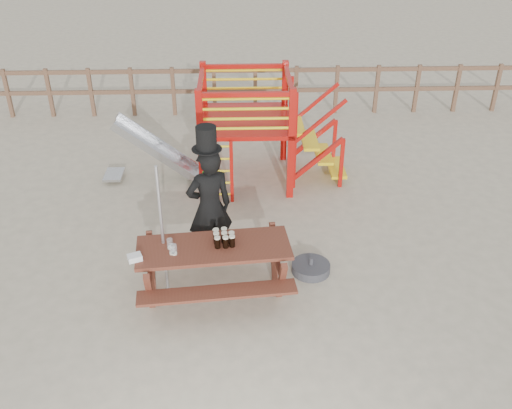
% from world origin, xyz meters
% --- Properties ---
extents(ground, '(60.00, 60.00, 0.00)m').
position_xyz_m(ground, '(0.00, 0.00, 0.00)').
color(ground, '#C2B397').
rests_on(ground, ground).
extents(back_fence, '(15.09, 0.09, 1.20)m').
position_xyz_m(back_fence, '(0.00, 7.00, 0.74)').
color(back_fence, brown).
rests_on(back_fence, ground).
extents(playground_fort, '(4.71, 1.84, 2.10)m').
position_xyz_m(playground_fort, '(0.12, 3.58, 1.07)').
color(playground_fort, '#B1110B').
rests_on(playground_fort, ground).
extents(picnic_table, '(2.24, 1.65, 0.82)m').
position_xyz_m(picnic_table, '(-0.31, 0.02, 0.52)').
color(picnic_table, brown).
rests_on(picnic_table, ground).
extents(man_with_hat, '(0.80, 0.66, 2.24)m').
position_xyz_m(man_with_hat, '(-0.39, 0.84, 1.00)').
color(man_with_hat, black).
rests_on(man_with_hat, ground).
extents(metal_pole, '(0.04, 0.04, 2.01)m').
position_xyz_m(metal_pole, '(-1.01, 0.13, 1.00)').
color(metal_pole, '#B2B2B7').
rests_on(metal_pole, ground).
extents(parasol_base, '(0.59, 0.59, 0.25)m').
position_xyz_m(parasol_base, '(1.13, 0.48, 0.07)').
color(parasol_base, '#39393E').
rests_on(parasol_base, ground).
extents(paper_bag, '(0.22, 0.20, 0.08)m').
position_xyz_m(paper_bag, '(-1.34, -0.27, 0.86)').
color(paper_bag, white).
rests_on(paper_bag, picnic_table).
extents(stout_pints, '(0.31, 0.30, 0.17)m').
position_xyz_m(stout_pints, '(-0.17, 0.08, 0.90)').
color(stout_pints, black).
rests_on(stout_pints, picnic_table).
extents(empty_glasses, '(0.15, 0.22, 0.15)m').
position_xyz_m(empty_glasses, '(-0.86, -0.10, 0.89)').
color(empty_glasses, silver).
rests_on(empty_glasses, picnic_table).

